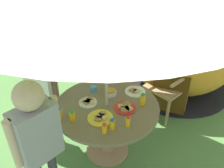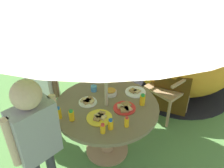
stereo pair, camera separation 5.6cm
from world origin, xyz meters
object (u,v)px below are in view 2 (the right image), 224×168
(snack_bowl, at_px, (111,92))
(plate_mid_left, at_px, (88,101))
(garden_table, at_px, (107,117))
(plate_near_right, at_px, (100,117))
(child_in_pink_shirt, at_px, (113,61))
(juice_bottle_center_front, at_px, (59,113))
(dome_tent, at_px, (184,51))
(child_in_white_shirt, at_px, (41,79))
(juice_bottle_far_left, at_px, (103,129))
(juice_bottle_far_right, at_px, (127,122))
(juice_bottle_center_back, at_px, (71,115))
(plate_mid_right, at_px, (135,92))
(child_in_grey_shirt, at_px, (35,132))
(plate_front_edge, at_px, (125,108))
(cup_near, at_px, (94,88))
(juice_bottle_back_edge, at_px, (142,100))
(juice_bottle_near_left, at_px, (111,124))
(potted_plant, at_px, (38,72))
(wooden_chair, at_px, (173,78))

(snack_bowl, relative_size, plate_mid_left, 0.66)
(garden_table, xyz_separation_m, plate_near_right, (0.02, -0.22, 0.17))
(child_in_pink_shirt, distance_m, juice_bottle_center_front, 1.15)
(dome_tent, xyz_separation_m, child_in_white_shirt, (-1.40, -1.74, 0.15))
(juice_bottle_far_left, relative_size, juice_bottle_far_right, 0.90)
(dome_tent, distance_m, juice_bottle_center_back, 2.25)
(plate_mid_right, distance_m, juice_bottle_center_front, 0.91)
(child_in_grey_shirt, bearing_deg, juice_bottle_center_back, 10.52)
(plate_mid_left, bearing_deg, child_in_white_shirt, 175.48)
(plate_front_edge, bearing_deg, cup_near, 158.10)
(garden_table, bearing_deg, juice_bottle_back_edge, 23.76)
(garden_table, xyz_separation_m, juice_bottle_far_left, (0.13, -0.39, 0.21))
(child_in_white_shirt, xyz_separation_m, child_in_grey_shirt, (0.52, -0.78, 0.05))
(garden_table, height_order, dome_tent, dome_tent)
(snack_bowl, xyz_separation_m, plate_front_edge, (0.23, -0.18, -0.02))
(dome_tent, bearing_deg, juice_bottle_center_back, -109.87)
(child_in_pink_shirt, bearing_deg, plate_mid_left, -14.79)
(snack_bowl, distance_m, plate_mid_right, 0.29)
(dome_tent, distance_m, juice_bottle_far_left, 2.19)
(garden_table, height_order, juice_bottle_near_left, juice_bottle_near_left)
(potted_plant, distance_m, juice_bottle_center_front, 1.78)
(plate_mid_right, xyz_separation_m, juice_bottle_near_left, (-0.04, -0.66, 0.04))
(dome_tent, bearing_deg, plate_front_edge, -101.21)
(garden_table, xyz_separation_m, potted_plant, (-1.59, 0.84, -0.21))
(plate_mid_right, bearing_deg, potted_plant, 164.56)
(dome_tent, bearing_deg, juice_bottle_far_right, -96.78)
(juice_bottle_near_left, distance_m, juice_bottle_far_left, 0.09)
(child_in_white_shirt, distance_m, juice_bottle_center_front, 0.61)
(garden_table, relative_size, cup_near, 15.87)
(plate_mid_left, distance_m, juice_bottle_far_right, 0.55)
(snack_bowl, distance_m, cup_near, 0.21)
(child_in_white_shirt, relative_size, plate_front_edge, 5.47)
(garden_table, relative_size, wooden_chair, 1.10)
(juice_bottle_far_right, height_order, cup_near, juice_bottle_far_right)
(dome_tent, height_order, potted_plant, dome_tent)
(potted_plant, bearing_deg, juice_bottle_center_back, -40.92)
(wooden_chair, distance_m, potted_plant, 2.17)
(plate_mid_right, height_order, plate_front_edge, same)
(snack_bowl, xyz_separation_m, juice_bottle_center_front, (-0.33, -0.56, 0.02))
(plate_mid_left, bearing_deg, juice_bottle_center_front, -114.51)
(juice_bottle_far_left, distance_m, juice_bottle_far_right, 0.24)
(wooden_chair, bearing_deg, child_in_grey_shirt, -87.90)
(child_in_grey_shirt, height_order, plate_mid_right, child_in_grey_shirt)
(child_in_grey_shirt, relative_size, juice_bottle_center_back, 11.39)
(cup_near, bearing_deg, juice_bottle_far_left, -57.51)
(snack_bowl, distance_m, juice_bottle_back_edge, 0.38)
(juice_bottle_center_front, xyz_separation_m, juice_bottle_back_edge, (0.71, 0.52, 0.00))
(garden_table, distance_m, juice_bottle_center_front, 0.56)
(child_in_white_shirt, bearing_deg, juice_bottle_back_edge, 7.83)
(plate_mid_right, xyz_separation_m, juice_bottle_far_right, (0.09, -0.57, 0.04))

